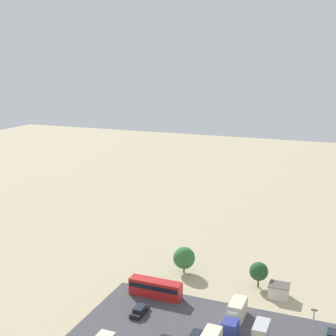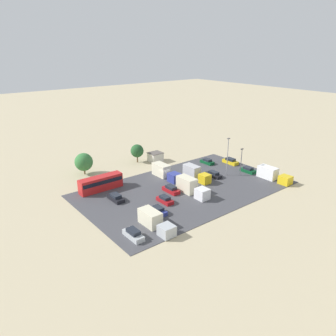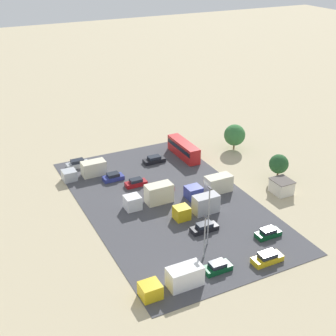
% 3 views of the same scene
% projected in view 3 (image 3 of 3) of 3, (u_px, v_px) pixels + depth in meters
% --- Properties ---
extents(ground_plane, '(400.00, 400.00, 0.00)m').
position_uv_depth(ground_plane, '(207.00, 192.00, 87.76)').
color(ground_plane, tan).
extents(parking_lot_surface, '(49.44, 29.22, 0.08)m').
position_uv_depth(parking_lot_surface, '(168.00, 202.00, 84.43)').
color(parking_lot_surface, '#424247').
rests_on(parking_lot_surface, ground).
extents(shed_building, '(3.95, 3.46, 2.69)m').
position_uv_depth(shed_building, '(282.00, 186.00, 87.04)').
color(shed_building, silver).
rests_on(shed_building, ground).
extents(bus, '(10.44, 2.56, 3.37)m').
position_uv_depth(bus, '(184.00, 149.00, 101.18)').
color(bus, red).
rests_on(bus, ground).
extents(parked_car_0, '(1.82, 4.67, 1.63)m').
position_uv_depth(parked_car_0, '(78.00, 164.00, 97.06)').
color(parked_car_0, '#ADB2B7').
rests_on(parked_car_0, ground).
extents(parked_car_1, '(1.83, 4.61, 1.42)m').
position_uv_depth(parked_car_1, '(204.00, 228.00, 76.00)').
color(parked_car_1, black).
rests_on(parked_car_1, ground).
extents(parked_car_2, '(1.83, 4.20, 1.41)m').
position_uv_depth(parked_car_2, '(268.00, 233.00, 74.57)').
color(parked_car_2, '#0C4723').
rests_on(parked_car_2, ground).
extents(parked_car_3, '(1.97, 4.13, 1.45)m').
position_uv_depth(parked_car_3, '(217.00, 267.00, 66.89)').
color(parked_car_3, '#0C4723').
rests_on(parked_car_3, ground).
extents(parked_car_4, '(1.99, 4.07, 1.44)m').
position_uv_depth(parked_car_4, '(113.00, 177.00, 91.88)').
color(parked_car_4, navy).
rests_on(parked_car_4, ground).
extents(parked_car_5, '(1.95, 4.73, 1.61)m').
position_uv_depth(parked_car_5, '(267.00, 258.00, 68.66)').
color(parked_car_5, gold).
rests_on(parked_car_5, ground).
extents(parked_car_6, '(1.88, 4.58, 1.53)m').
position_uv_depth(parked_car_6, '(161.00, 189.00, 87.54)').
color(parked_car_6, maroon).
rests_on(parked_car_6, ground).
extents(parked_car_7, '(1.97, 4.64, 1.43)m').
position_uv_depth(parked_car_7, '(154.00, 160.00, 99.01)').
color(parked_car_7, black).
rests_on(parked_car_7, ground).
extents(parked_car_8, '(1.77, 4.16, 1.46)m').
position_uv_depth(parked_car_8, '(136.00, 183.00, 89.75)').
color(parked_car_8, maroon).
rests_on(parked_car_8, ground).
extents(parked_truck_0, '(2.55, 9.27, 3.20)m').
position_uv_depth(parked_truck_0, '(211.00, 186.00, 86.78)').
color(parked_truck_0, navy).
rests_on(parked_truck_0, ground).
extents(parked_truck_1, '(2.56, 8.95, 3.50)m').
position_uv_depth(parked_truck_1, '(152.00, 196.00, 83.25)').
color(parked_truck_1, silver).
rests_on(parked_truck_1, ground).
extents(parked_truck_2, '(2.56, 8.72, 2.93)m').
position_uv_depth(parked_truck_2, '(87.00, 170.00, 92.95)').
color(parked_truck_2, '#ADB2B7').
rests_on(parked_truck_2, ground).
extents(parked_truck_3, '(2.56, 9.02, 2.98)m').
position_uv_depth(parked_truck_3, '(175.00, 280.00, 63.21)').
color(parked_truck_3, gold).
rests_on(parked_truck_3, ground).
extents(parked_truck_4, '(2.34, 8.23, 3.28)m').
position_uv_depth(parked_truck_4, '(199.00, 206.00, 80.19)').
color(parked_truck_4, gold).
rests_on(parked_truck_4, ground).
extents(tree_near_shed, '(3.78, 3.78, 5.35)m').
position_uv_depth(tree_near_shed, '(279.00, 164.00, 90.84)').
color(tree_near_shed, brown).
rests_on(tree_near_shed, ground).
extents(tree_apron_mid, '(4.75, 4.75, 5.79)m').
position_uv_depth(tree_apron_mid, '(235.00, 135.00, 104.17)').
color(tree_apron_mid, brown).
rests_on(tree_apron_mid, ground).
extents(light_pole_lot_centre, '(0.90, 0.28, 10.06)m').
position_uv_depth(light_pole_lot_centre, '(209.00, 214.00, 70.59)').
color(light_pole_lot_centre, gray).
rests_on(light_pole_lot_centre, ground).
extents(light_pole_lot_edge, '(0.90, 0.28, 7.30)m').
position_uv_depth(light_pole_lot_edge, '(205.00, 235.00, 68.06)').
color(light_pole_lot_edge, gray).
rests_on(light_pole_lot_edge, ground).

